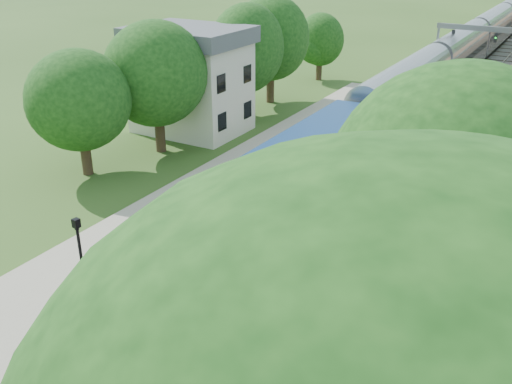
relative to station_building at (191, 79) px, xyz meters
The scene contains 9 objects.
trackbed 34.24m from the station_building, 61.93° to the left, with size 9.50×170.00×0.28m.
platform 16.99m from the station_building, 57.86° to the right, with size 6.40×68.00×0.38m, color gray.
yellow_stripe 18.58m from the station_building, 50.24° to the right, with size 0.55×68.00×0.01m, color gold.
station_building is the anchor object (origin of this frame).
signal_gantry 29.94m from the station_building, 56.62° to the left, with size 8.40×0.38×6.20m.
trees_behind_platform 9.76m from the station_building, 73.13° to the right, with size 7.82×53.32×7.21m.
train 40.93m from the station_building, 69.98° to the left, with size 2.86×114.89×4.21m.
lamppost_far 24.29m from the station_building, 64.19° to the right, with size 0.39×0.39×3.96m.
signal_farside 20.68m from the station_building, 12.29° to the right, with size 0.31×0.25×5.66m.
Camera 1 is at (12.14, -5.02, 14.15)m, focal length 40.00 mm.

